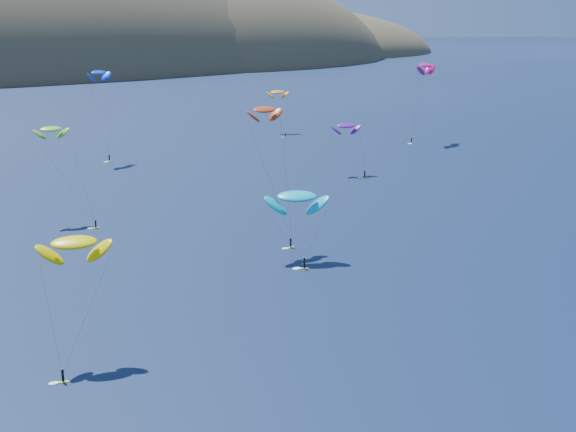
# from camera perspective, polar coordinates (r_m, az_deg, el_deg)

# --- Properties ---
(kitesurfer_2) EXTENTS (9.77, 10.48, 18.15)m
(kitesurfer_2) POSITION_cam_1_polar(r_m,az_deg,el_deg) (107.13, -14.98, -1.84)
(kitesurfer_2) COLOR #C9EC1A
(kitesurfer_2) RESTS_ON ground
(kitesurfer_3) EXTENTS (9.49, 13.42, 21.51)m
(kitesurfer_3) POSITION_cam_1_polar(r_m,az_deg,el_deg) (176.64, -16.50, 5.94)
(kitesurfer_3) COLOR #C9EC1A
(kitesurfer_3) RESTS_ON ground
(kitesurfer_4) EXTENTS (9.21, 7.56, 27.88)m
(kitesurfer_4) POSITION_cam_1_polar(r_m,az_deg,el_deg) (239.95, -13.30, 9.88)
(kitesurfer_4) COLOR #C9EC1A
(kitesurfer_4) RESTS_ON ground
(kitesurfer_5) EXTENTS (12.14, 11.48, 14.66)m
(kitesurfer_5) POSITION_cam_1_polar(r_m,az_deg,el_deg) (144.57, 0.62, 1.41)
(kitesurfer_5) COLOR #C9EC1A
(kitesurfer_5) RESTS_ON ground
(kitesurfer_6) EXTENTS (8.55, 10.39, 15.27)m
(kitesurfer_6) POSITION_cam_1_polar(r_m,az_deg,el_deg) (217.39, 4.15, 6.42)
(kitesurfer_6) COLOR #C9EC1A
(kitesurfer_6) RESTS_ON ground
(kitesurfer_8) EXTENTS (13.06, 9.12, 27.88)m
(kitesurfer_8) POSITION_cam_1_polar(r_m,az_deg,el_deg) (271.01, 9.76, 10.52)
(kitesurfer_8) COLOR #C9EC1A
(kitesurfer_8) RESTS_ON ground
(kitesurfer_9) EXTENTS (7.84, 7.90, 28.06)m
(kitesurfer_9) POSITION_cam_1_polar(r_m,az_deg,el_deg) (151.22, -1.68, 7.54)
(kitesurfer_9) COLOR #C9EC1A
(kitesurfer_9) RESTS_ON ground
(kitesurfer_11) EXTENTS (8.13, 15.08, 16.27)m
(kitesurfer_11) POSITION_cam_1_polar(r_m,az_deg,el_deg) (286.20, -0.75, 8.81)
(kitesurfer_11) COLOR #C9EC1A
(kitesurfer_11) RESTS_ON ground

